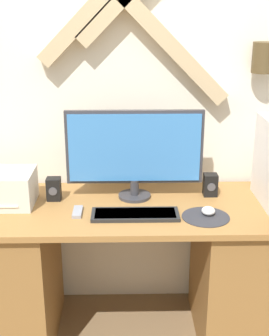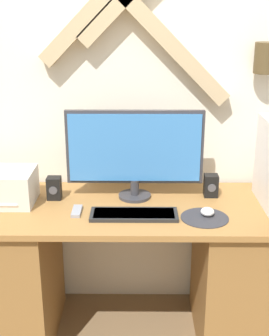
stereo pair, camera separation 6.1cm
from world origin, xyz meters
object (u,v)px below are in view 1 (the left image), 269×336
(speaker_right, at_px, (210,185))
(remote_control, at_px, (77,212))
(keyboard, at_px, (135,214))
(monitor, at_px, (134,150))
(mouse, at_px, (208,211))
(speaker_left, at_px, (53,189))

(speaker_right, distance_m, remote_control, 0.72)
(speaker_right, bearing_deg, keyboard, -147.72)
(speaker_right, bearing_deg, monitor, -177.72)
(keyboard, relative_size, mouse, 5.84)
(mouse, distance_m, remote_control, 0.63)
(mouse, xyz_separation_m, speaker_left, (-0.77, 0.21, 0.04))
(speaker_right, bearing_deg, remote_control, -162.45)
(speaker_left, bearing_deg, speaker_right, 2.92)
(monitor, distance_m, mouse, 0.48)
(speaker_right, bearing_deg, mouse, -101.57)
(keyboard, bearing_deg, remote_control, 172.10)
(keyboard, distance_m, mouse, 0.35)
(mouse, bearing_deg, speaker_left, 164.92)
(speaker_left, distance_m, remote_control, 0.23)
(keyboard, distance_m, speaker_right, 0.48)
(keyboard, distance_m, speaker_left, 0.47)
(monitor, height_order, keyboard, monitor)
(mouse, distance_m, speaker_right, 0.26)
(speaker_right, xyz_separation_m, remote_control, (-0.68, -0.22, -0.05))
(keyboard, bearing_deg, speaker_left, 152.94)
(speaker_left, distance_m, speaker_right, 0.82)
(keyboard, xyz_separation_m, mouse, (0.35, 0.01, 0.01))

